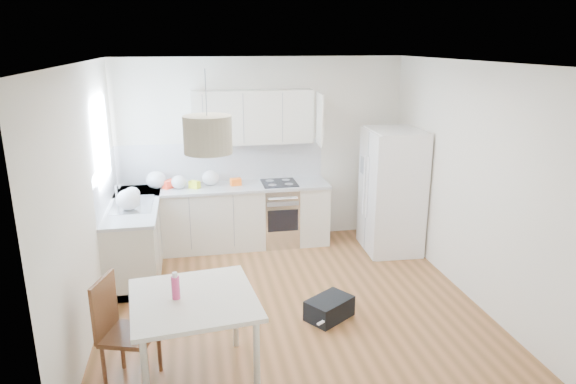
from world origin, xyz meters
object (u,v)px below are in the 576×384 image
object	(u,v)px
dining_table	(194,307)
gym_bag	(329,308)
dining_chair	(130,332)
refrigerator	(393,191)

from	to	relation	value
dining_table	gym_bag	bearing A→B (deg)	23.49
dining_table	dining_chair	size ratio (longest dim) A/B	1.16
refrigerator	dining_table	bearing A→B (deg)	-135.17
gym_bag	dining_chair	bearing A→B (deg)	166.03
dining_table	dining_chair	bearing A→B (deg)	163.94
gym_bag	dining_table	bearing A→B (deg)	175.75
dining_chair	gym_bag	xyz separation A→B (m)	(1.99, 0.73, -0.38)
dining_table	refrigerator	bearing A→B (deg)	35.82
refrigerator	dining_chair	distance (m)	4.20
dining_table	dining_chair	xyz separation A→B (m)	(-0.55, 0.09, -0.23)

